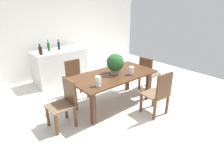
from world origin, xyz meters
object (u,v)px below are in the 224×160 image
Objects in this scene: crystal_vase_center_near at (114,64)px; wine_glass at (121,61)px; chair_near_right at (159,92)px; flower_centerpiece at (115,63)px; wine_bottle_clear at (59,46)px; wine_bottle_dark at (41,51)px; chair_foot_end at (148,72)px; crystal_vase_left at (131,70)px; crystal_vase_right at (98,80)px; wine_bottle_green at (49,47)px; chair_head_end at (65,101)px; dining_table at (113,79)px; kitchen_counter at (61,66)px; chair_far_left at (75,77)px; wine_bottle_amber at (40,49)px.

wine_glass is at bearing -6.77° from crystal_vase_center_near.
chair_near_right is 2.14× the size of flower_centerpiece.
wine_bottle_clear reaches higher than wine_bottle_dark.
wine_bottle_dark is at bearing 41.94° from chair_foot_end.
crystal_vase_left is 0.93× the size of crystal_vase_right.
wine_bottle_green is at bearing 119.02° from wine_glass.
chair_head_end is at bearing 152.82° from crystal_vase_right.
crystal_vase_left reaches higher than chair_foot_end.
dining_table is 1.29× the size of kitchen_counter.
wine_bottle_clear is at bearing -73.76° from chair_near_right.
crystal_vase_center_near is 0.58× the size of wine_bottle_dark.
kitchen_counter is at bearing 155.28° from chair_head_end.
crystal_vase_right is at bearing 62.50° from chair_head_end.
chair_far_left is 0.62× the size of kitchen_counter.
wine_glass is 1.93m from wine_bottle_clear.
wine_bottle_clear is at bearing 52.65° from kitchen_counter.
wine_bottle_amber reaches higher than crystal_vase_left.
chair_near_right is at bearing -69.09° from flower_centerpiece.
crystal_vase_right is at bearing -99.47° from wine_bottle_clear.
wine_glass is (0.52, 0.31, 0.22)m from dining_table.
flower_centerpiece reaches higher than dining_table.
chair_foot_end is at bearing -43.07° from wine_bottle_dark.
wine_bottle_green is (-0.56, 2.15, 0.07)m from flower_centerpiece.
crystal_vase_left is at bearing -50.32° from flower_centerpiece.
flower_centerpiece is 0.46m from crystal_vase_center_near.
flower_centerpiece reaches higher than crystal_vase_left.
chair_foot_end is 3.74× the size of wine_bottle_amber.
wine_bottle_dark reaches higher than chair_head_end.
crystal_vase_center_near is 0.19m from wine_glass.
flower_centerpiece is (-1.13, 0.01, 0.48)m from chair_foot_end.
wine_glass is 0.11× the size of kitchen_counter.
wine_bottle_clear is (0.96, 2.09, 0.55)m from chair_head_end.
wine_bottle_green is 1.04× the size of wine_bottle_clear.
wine_bottle_dark reaches higher than wine_glass.
crystal_vase_right is (-0.90, -0.02, 0.01)m from crystal_vase_left.
dining_table is 9.83× the size of crystal_vase_right.
chair_far_left is 1.30m from wine_bottle_clear.
wine_bottle_dark reaches higher than kitchen_counter.
wine_glass is 0.59× the size of wine_bottle_dark.
wine_bottle_clear reaches higher than crystal_vase_left.
chair_foot_end is 2.05× the size of flower_centerpiece.
dining_table is 2.24m from wine_bottle_green.
chair_near_right is 1.31m from crystal_vase_center_near.
wine_glass is at bearing -90.29° from chair_near_right.
chair_head_end is 1.53m from crystal_vase_left.
flower_centerpiece is 0.37m from crystal_vase_left.
chair_near_right is at bearing 135.38° from chair_foot_end.
wine_bottle_clear is at bearing 80.53° from crystal_vase_right.
crystal_vase_right is 0.67× the size of wine_bottle_clear.
crystal_vase_left is 2.62m from wine_bottle_amber.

